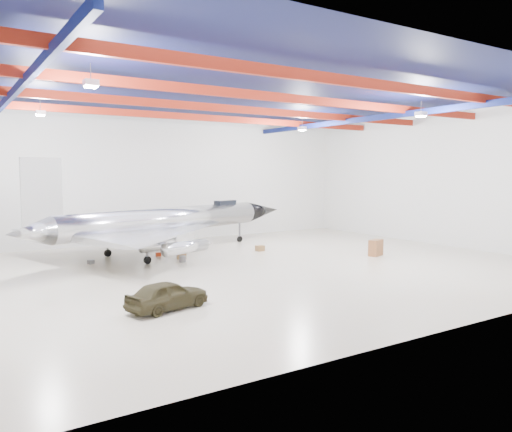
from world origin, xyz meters
TOP-DOWN VIEW (x-y plane):
  - floor at (0.00, 0.00)m, footprint 40.00×40.00m
  - wall_back at (0.00, 15.00)m, footprint 40.00×0.00m
  - wall_right at (20.00, 0.00)m, footprint 0.00×30.00m
  - ceiling at (0.00, 0.00)m, footprint 40.00×40.00m
  - ceiling_structure at (0.00, 0.00)m, footprint 39.50×29.50m
  - jet_aircraft at (-1.17, 7.99)m, footprint 24.87×18.40m
  - jeep at (-7.03, -6.44)m, footprint 4.11×2.47m
  - desk at (11.43, -1.08)m, footprint 1.43×1.05m
  - toolbox_red at (-2.14, 7.23)m, footprint 0.46×0.41m
  - engine_drum at (-1.62, 4.10)m, footprint 0.61×0.61m
  - parts_bin at (5.43, 5.31)m, footprint 0.63×0.51m
  - crate_small at (-7.10, 6.69)m, footprint 0.46×0.41m
  - oil_barrel at (-1.19, 5.26)m, footprint 0.73×0.64m
  - spares_box at (0.73, 10.43)m, footprint 0.45×0.45m

SIDE VIEW (x-z plane):
  - floor at x=0.00m, z-range 0.00..0.00m
  - crate_small at x=-7.10m, z-range 0.00..0.27m
  - toolbox_red at x=-2.14m, z-range 0.00..0.27m
  - spares_box at x=0.73m, z-range 0.00..0.33m
  - engine_drum at x=-1.62m, z-range 0.00..0.42m
  - parts_bin at x=5.43m, z-range 0.00..0.43m
  - oil_barrel at x=-1.19m, z-range 0.00..0.44m
  - desk at x=11.43m, z-range 0.00..1.18m
  - jeep at x=-7.03m, z-range 0.00..1.31m
  - jet_aircraft at x=-1.17m, z-range -1.20..5.78m
  - wall_back at x=0.00m, z-range -14.50..25.50m
  - wall_right at x=20.00m, z-range -9.50..20.50m
  - ceiling_structure at x=0.00m, z-range 9.79..10.86m
  - ceiling at x=0.00m, z-range 11.00..11.00m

